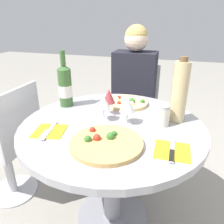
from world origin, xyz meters
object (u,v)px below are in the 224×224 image
pizza_large (106,143)px  dining_table (112,146)px  seated_diner (132,105)px  chair_empty_side (11,146)px  wine_bottle (65,86)px  tall_carafe (180,92)px  chair_behind_diner (134,112)px

pizza_large → dining_table: bearing=99.6°
seated_diner → dining_table: bearing=93.5°
seated_diner → chair_empty_side: size_ratio=1.41×
chair_empty_side → wine_bottle: size_ratio=2.40×
chair_empty_side → seated_diner: bearing=-44.6°
chair_empty_side → wine_bottle: (0.37, 0.16, 0.42)m
pizza_large → tall_carafe: size_ratio=0.95×
dining_table → chair_empty_side: 0.75m
wine_bottle → tall_carafe: bearing=-1.7°
dining_table → seated_diner: size_ratio=0.84×
tall_carafe → chair_behind_diner: bearing=118.0°
seated_diner → chair_behind_diner: bearing=-90.0°
chair_behind_diner → chair_empty_side: (-0.69, -0.84, 0.00)m
dining_table → tall_carafe: (0.33, 0.14, 0.31)m
chair_behind_diner → chair_empty_side: size_ratio=1.00×
chair_empty_side → chair_behind_diner: bearing=-39.5°
dining_table → pizza_large: pizza_large is taller
pizza_large → wine_bottle: 0.56m
chair_behind_diner → tall_carafe: tall_carafe is taller
chair_empty_side → tall_carafe: tall_carafe is taller
dining_table → chair_empty_side: chair_empty_side is taller
chair_empty_side → pizza_large: size_ratio=2.53×
wine_bottle → seated_diner: bearing=59.4°
wine_bottle → tall_carafe: 0.69m
chair_empty_side → wine_bottle: 0.58m
tall_carafe → wine_bottle: bearing=178.3°
chair_empty_side → pizza_large: bearing=-105.7°
dining_table → chair_behind_diner: bearing=92.9°
dining_table → wine_bottle: size_ratio=2.83×
seated_diner → chair_empty_side: (-0.69, -0.70, -0.12)m
wine_bottle → dining_table: bearing=-24.4°
tall_carafe → chair_empty_side: bearing=-172.5°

